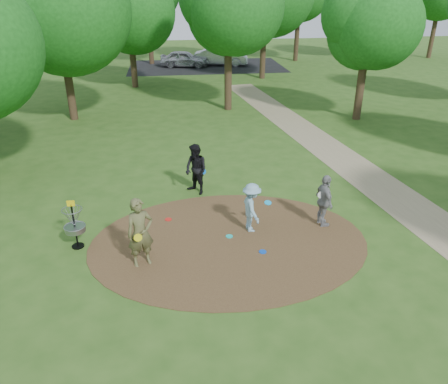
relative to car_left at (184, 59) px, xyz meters
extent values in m
plane|color=#2D5119|center=(0.01, -29.86, -0.73)|extent=(100.00, 100.00, 0.00)
cylinder|color=#47301C|center=(0.01, -29.86, -0.72)|extent=(8.40, 8.40, 0.02)
cube|color=#8C7A5B|center=(6.51, -27.86, -0.72)|extent=(7.55, 39.89, 0.01)
cube|color=black|center=(2.01, 0.14, -0.72)|extent=(14.00, 8.00, 0.01)
imported|color=brown|center=(-2.53, -30.69, 0.28)|extent=(0.85, 0.70, 2.01)
cylinder|color=yellow|center=(-2.57, -31.02, 0.33)|extent=(0.22, 0.06, 0.22)
imported|color=#82AEC3|center=(0.79, -29.27, 0.07)|extent=(0.75, 1.12, 1.61)
cylinder|color=#0DA3E8|center=(1.31, -29.25, 0.21)|extent=(0.26, 0.25, 0.08)
imported|color=black|center=(-0.73, -26.35, 0.21)|extent=(1.14, 1.16, 1.89)
cylinder|color=blue|center=(-0.47, -26.32, 0.11)|extent=(0.22, 0.08, 0.22)
imported|color=gray|center=(3.13, -29.24, 0.15)|extent=(0.53, 1.06, 1.75)
cylinder|color=silver|center=(2.98, -29.28, 0.39)|extent=(0.23, 0.09, 0.22)
cylinder|color=#17BAB0|center=(0.05, -29.60, -0.70)|extent=(0.22, 0.22, 0.02)
cylinder|color=#0B42C0|center=(0.90, -30.57, -0.70)|extent=(0.22, 0.22, 0.02)
cylinder|color=red|center=(-1.80, -28.30, -0.70)|extent=(0.22, 0.22, 0.02)
imported|color=#A3A4AB|center=(0.00, 0.00, 0.00)|extent=(4.53, 2.50, 1.46)
imported|color=#B8BAC1|center=(3.43, 0.41, 0.07)|extent=(5.12, 2.67, 1.61)
cylinder|color=black|center=(-4.49, -29.56, -0.05)|extent=(0.05, 0.05, 1.35)
cylinder|color=black|center=(-4.49, -29.56, -0.71)|extent=(0.36, 0.36, 0.04)
cylinder|color=gray|center=(-4.49, -29.56, -0.11)|extent=(0.60, 0.60, 0.16)
torus|color=gray|center=(-4.49, -29.56, -0.03)|extent=(0.63, 0.63, 0.03)
torus|color=gray|center=(-4.49, -29.56, 0.52)|extent=(0.58, 0.58, 0.02)
cube|color=yellow|center=(-4.49, -29.56, 0.72)|extent=(0.22, 0.02, 0.18)
cylinder|color=#332316|center=(-6.99, -15.86, 1.17)|extent=(0.44, 0.44, 3.80)
sphere|color=#165215|center=(-6.99, -15.86, 4.94)|extent=(6.79, 6.79, 6.79)
cylinder|color=#332316|center=(2.01, -14.86, 1.36)|extent=(0.44, 0.44, 4.18)
sphere|color=#165215|center=(2.01, -14.86, 4.92)|extent=(5.33, 5.33, 5.33)
cylinder|color=#332316|center=(9.01, -17.86, 1.08)|extent=(0.44, 0.44, 3.61)
sphere|color=#165215|center=(9.01, -17.86, 4.11)|extent=(4.49, 4.49, 4.49)
cylinder|color=#332316|center=(-3.99, -7.86, 0.98)|extent=(0.44, 0.44, 3.42)
sphere|color=#165215|center=(-3.99, -7.86, 4.23)|extent=(5.61, 5.61, 5.61)
cylinder|color=#332316|center=(6.01, -5.86, 1.46)|extent=(0.44, 0.44, 4.37)
camera|label=1|loc=(-1.56, -41.00, 6.42)|focal=35.00mm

